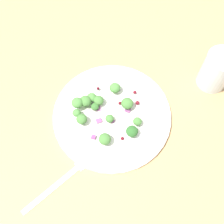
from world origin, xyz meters
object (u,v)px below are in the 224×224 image
(broccoli_floret_0, at_px, (77,103))
(water_glass, at_px, (217,70))
(broccoli_floret_1, at_px, (137,122))
(fork, at_px, (62,181))
(broccoli_floret_2, at_px, (99,101))
(plate, at_px, (112,115))

(broccoli_floret_0, xyz_separation_m, water_glass, (-0.01, 0.35, 0.02))
(water_glass, bearing_deg, broccoli_floret_1, -68.94)
(broccoli_floret_0, xyz_separation_m, broccoli_floret_1, (0.07, 0.13, -0.01))
(broccoli_floret_1, bearing_deg, broccoli_floret_0, -118.94)
(broccoli_floret_1, bearing_deg, fork, -63.65)
(broccoli_floret_2, bearing_deg, water_glass, 92.49)
(broccoli_floret_1, distance_m, water_glass, 0.24)
(broccoli_floret_0, xyz_separation_m, broccoli_floret_2, (0.00, 0.05, -0.01))
(fork, bearing_deg, plate, 133.17)
(broccoli_floret_0, relative_size, fork, 0.17)
(plate, xyz_separation_m, fork, (0.13, -0.14, -0.01))
(broccoli_floret_1, height_order, broccoli_floret_2, broccoli_floret_2)
(fork, height_order, water_glass, water_glass)
(plate, bearing_deg, broccoli_floret_2, -143.84)
(plate, distance_m, fork, 0.19)
(plate, height_order, broccoli_floret_0, broccoli_floret_0)
(fork, distance_m, water_glass, 0.45)
(broccoli_floret_0, relative_size, water_glass, 0.27)
(plate, relative_size, broccoli_floret_0, 10.16)
(plate, xyz_separation_m, water_glass, (-0.05, 0.27, 0.04))
(broccoli_floret_0, xyz_separation_m, fork, (0.17, -0.06, -0.03))
(plate, height_order, broccoli_floret_2, broccoli_floret_2)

